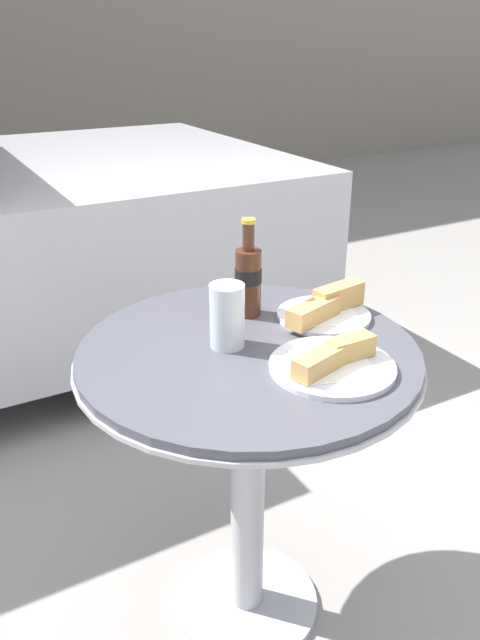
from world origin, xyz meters
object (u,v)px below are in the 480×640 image
bistro_table (248,416)px  drinking_glass (227,318)px  lunch_plate_near (333,363)px  cola_bottle_left (248,278)px  lunch_plate_far (325,310)px

bistro_table → drinking_glass: size_ratio=5.46×
lunch_plate_near → drinking_glass: bearing=124.3°
bistro_table → lunch_plate_near: 0.27m
bistro_table → lunch_plate_near: size_ratio=3.01×
bistro_table → cola_bottle_left: 0.32m
lunch_plate_near → lunch_plate_far: bearing=57.4°
cola_bottle_left → lunch_plate_far: cola_bottle_left is taller
cola_bottle_left → drinking_glass: (-0.12, -0.12, -0.03)m
bistro_table → lunch_plate_far: 0.31m
lunch_plate_near → lunch_plate_far: lunch_plate_far is taller
bistro_table → drinking_glass: bearing=139.4°
lunch_plate_near → bistro_table: bearing=120.7°
drinking_glass → lunch_plate_far: drinking_glass is taller
bistro_table → lunch_plate_far: size_ratio=3.16×
lunch_plate_near → lunch_plate_far: size_ratio=1.05×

